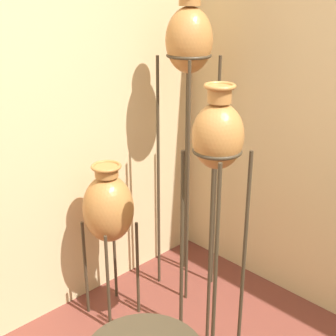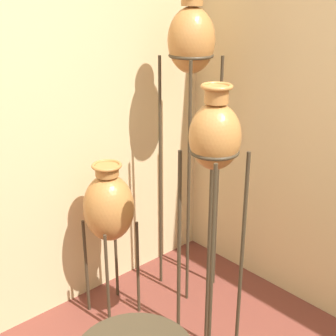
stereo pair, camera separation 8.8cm
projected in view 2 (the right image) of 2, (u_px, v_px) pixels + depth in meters
vase_stand_tall at (191, 50)px, 2.80m from camera, size 0.29×0.29×1.98m
vase_stand_medium at (215, 147)px, 2.20m from camera, size 0.25×0.25×1.60m
vase_stand_short at (109, 208)px, 2.83m from camera, size 0.31×0.31×1.04m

